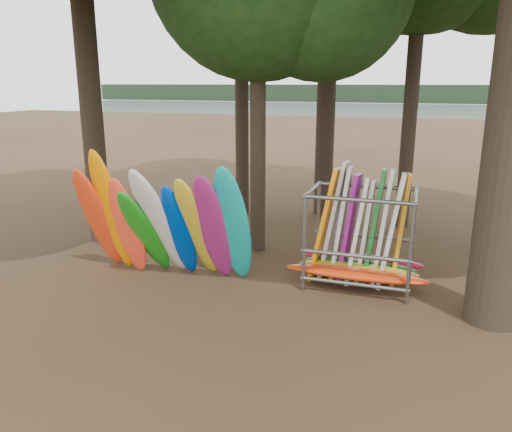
% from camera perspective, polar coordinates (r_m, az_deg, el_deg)
% --- Properties ---
extents(ground, '(120.00, 120.00, 0.00)m').
position_cam_1_polar(ground, '(11.05, 0.21, -9.20)').
color(ground, '#47331E').
rests_on(ground, ground).
extents(lake, '(160.00, 160.00, 0.00)m').
position_cam_1_polar(lake, '(69.78, 16.18, 10.74)').
color(lake, gray).
rests_on(lake, ground).
extents(far_shore, '(160.00, 4.00, 4.00)m').
position_cam_1_polar(far_shore, '(119.63, 17.48, 13.16)').
color(far_shore, black).
rests_on(far_shore, ground).
extents(kayak_row, '(4.40, 2.11, 3.26)m').
position_cam_1_polar(kayak_row, '(11.69, -10.60, -1.03)').
color(kayak_row, red).
rests_on(kayak_row, ground).
extents(storage_rack, '(3.19, 1.56, 2.83)m').
position_cam_1_polar(storage_rack, '(11.60, 11.80, -2.83)').
color(storage_rack, slate).
rests_on(storage_rack, ground).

